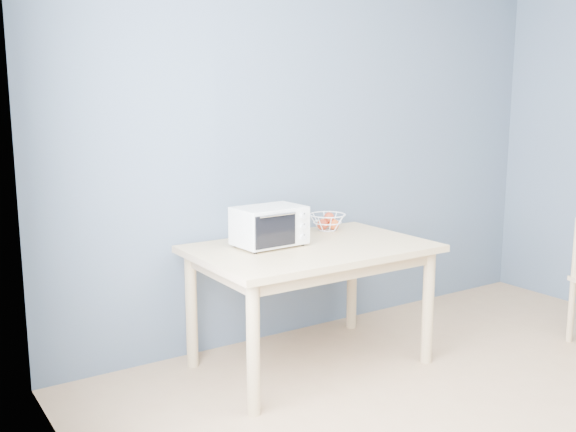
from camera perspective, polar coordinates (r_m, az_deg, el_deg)
dining_table at (r=3.86m, az=2.05°, el=-4.09°), size 1.40×0.90×0.75m
toaster_oven at (r=3.78m, az=-1.86°, el=-0.88°), size 0.42×0.32×0.24m
fruit_basket at (r=4.26m, az=3.51°, el=-0.48°), size 0.31×0.31×0.12m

